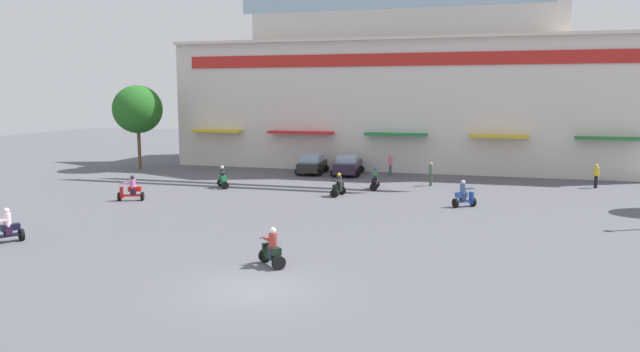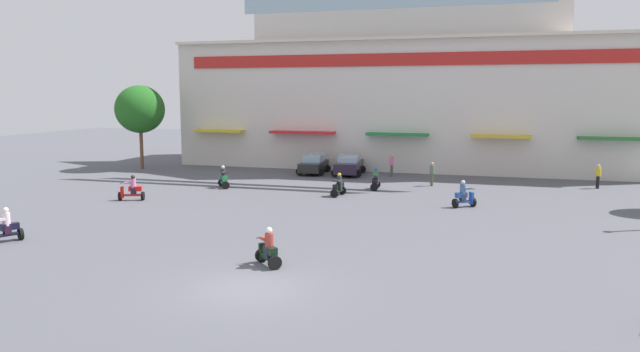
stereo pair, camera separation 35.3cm
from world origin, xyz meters
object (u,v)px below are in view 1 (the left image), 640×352
Objects in this scene: plaza_tree_0 at (138,109)px; scooter_rider_3 at (338,187)px; pedestrian_0 at (596,174)px; pedestrian_1 at (390,164)px; scooter_rider_2 at (131,190)px; scooter_rider_4 at (5,229)px; scooter_rider_6 at (464,196)px; scooter_rider_7 at (375,180)px; parked_car_0 at (312,164)px; scooter_rider_1 at (223,179)px; scooter_rider_0 at (272,250)px; parked_car_1 at (348,165)px; pedestrian_2 at (431,172)px.

plaza_tree_0 is 4.84× the size of scooter_rider_3.
pedestrian_0 is 0.95× the size of pedestrian_1.
scooter_rider_2 is 1.02× the size of scooter_rider_4.
scooter_rider_4 is at bearing -139.06° from pedestrian_0.
scooter_rider_6 is at bearing 10.28° from scooter_rider_2.
pedestrian_1 is at bearing 90.50° from scooter_rider_7.
pedestrian_1 reaches higher than parked_car_0.
scooter_rider_1 reaches higher than scooter_rider_3.
pedestrian_0 reaches higher than parked_car_0.
plaza_tree_0 is 21.64m from pedestrian_1.
scooter_rider_3 is 0.94× the size of scooter_rider_6.
scooter_rider_7 is (13.28, 8.23, -0.03)m from scooter_rider_2.
scooter_rider_0 is 0.99× the size of scooter_rider_1.
scooter_rider_1 is 10.36m from scooter_rider_7.
parked_car_0 is at bearing 135.15° from scooter_rider_7.
scooter_rider_6 is at bearing -131.36° from pedestrian_0.
parked_car_0 is at bearing 4.72° from plaza_tree_0.
parked_car_0 reaches higher than scooter_rider_4.
parked_car_0 is 2.53× the size of scooter_rider_6.
parked_car_0 is 2.89m from parked_car_1.
pedestrian_2 is at bearing 79.97° from scooter_rider_0.
scooter_rider_0 is 0.90× the size of pedestrian_2.
scooter_rider_3 is (-1.40, 15.50, -0.01)m from scooter_rider_0.
scooter_rider_2 is 1.06× the size of scooter_rider_7.
plaza_tree_0 is 4.54× the size of scooter_rider_6.
scooter_rider_2 is at bearing -154.90° from pedestrian_0.
pedestrian_1 is at bearing 89.41° from scooter_rider_0.
pedestrian_1 reaches higher than scooter_rider_2.
scooter_rider_0 is at bearing -90.97° from scooter_rider_7.
pedestrian_2 is (6.88, -3.81, 0.18)m from parked_car_1.
plaza_tree_0 is at bearing -175.86° from pedestrian_1.
scooter_rider_7 is 0.90× the size of pedestrian_2.
pedestrian_0 is at bearing 40.94° from scooter_rider_4.
scooter_rider_0 is at bearing -84.82° from scooter_rider_3.
parked_car_0 is 16.10m from scooter_rider_2.
scooter_rider_0 is at bearing -90.59° from pedestrian_1.
pedestrian_0 is (24.46, 6.96, 0.30)m from scooter_rider_1.
scooter_rider_1 is at bearing 81.46° from scooter_rider_4.
scooter_rider_7 is at bearing -13.36° from plaza_tree_0.
pedestrian_0 is (20.66, -1.56, 0.17)m from parked_car_0.
scooter_rider_1 is at bearing -114.05° from parked_car_0.
pedestrian_0 is (17.78, -1.72, 0.16)m from parked_car_1.
parked_car_0 reaches higher than scooter_rider_7.
parked_car_1 is at bearing -177.51° from pedestrian_1.
plaza_tree_0 reaches higher than scooter_rider_6.
parked_car_0 is 2.56× the size of scooter_rider_4.
scooter_rider_3 is (8.39, -0.94, -0.04)m from scooter_rider_1.
scooter_rider_0 is 15.33m from scooter_rider_6.
parked_car_1 is 3.02× the size of scooter_rider_7.
scooter_rider_1 is 0.98× the size of scooter_rider_6.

